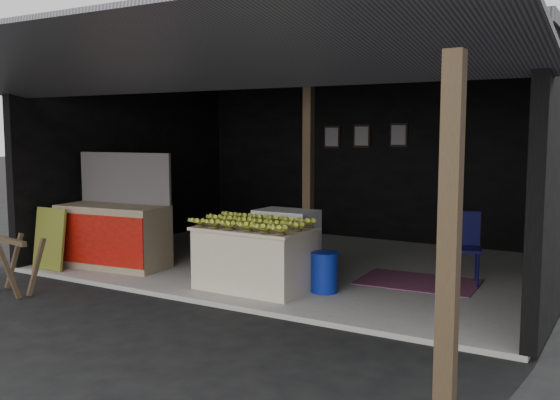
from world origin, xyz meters
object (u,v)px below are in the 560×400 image
Objects in this scene: sawhorse at (11,259)px; plastic_chair at (463,241)px; banana_table at (254,258)px; white_crate at (286,243)px; water_barrel at (325,274)px; neighbor_stall at (113,233)px.

plastic_chair reaches higher than sawhorse.
banana_table is at bearing 42.16° from sawhorse.
plastic_chair is (2.18, 0.80, 0.10)m from white_crate.
sawhorse is 1.57× the size of water_barrel.
water_barrel is 0.51× the size of plastic_chair.
water_barrel is at bearing -1.90° from neighbor_stall.
plastic_chair reaches higher than banana_table.
plastic_chair is at bearing 46.33° from water_barrel.
water_barrel is (3.39, 1.87, -0.15)m from sawhorse.
banana_table is 3.06× the size of water_barrel.
neighbor_stall is 3.31m from water_barrel.
water_barrel is (3.29, 0.25, -0.26)m from neighbor_stall.
water_barrel is (0.83, 0.30, -0.16)m from banana_table.
white_crate is 1.06m from water_barrel.
neighbor_stall is 2.28× the size of sawhorse.
neighbor_stall is (-2.46, 0.04, 0.10)m from banana_table.
white_crate reaches higher than banana_table.
white_crate is at bearing 93.65° from banana_table.
water_barrel is at bearing 39.48° from sawhorse.
neighbor_stall is at bearing -175.62° from water_barrel.
banana_table is at bearing -86.58° from white_crate.
white_crate is 2.55m from neighbor_stall.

